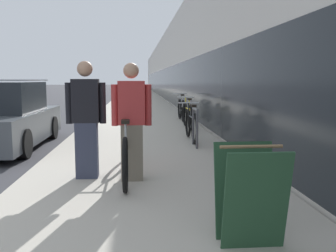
{
  "coord_description": "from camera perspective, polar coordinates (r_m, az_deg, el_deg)",
  "views": [
    {
      "loc": [
        5.58,
        -3.78,
        1.57
      ],
      "look_at": [
        7.08,
        14.16,
        -0.68
      ],
      "focal_mm": 40.0,
      "sensor_mm": 36.0,
      "label": 1
    }
  ],
  "objects": [
    {
      "name": "cruiser_bike_farthest",
      "position": [
        13.45,
        2.05,
        2.57
      ],
      "size": [
        0.52,
        1.8,
        0.96
      ],
      "color": "black",
      "rests_on": "sidewalk_slab"
    },
    {
      "name": "person_rider",
      "position": [
        5.44,
        -5.55,
        0.63
      ],
      "size": [
        0.58,
        0.23,
        1.7
      ],
      "color": "#756B5B",
      "rests_on": "sidewalk_slab"
    },
    {
      "name": "sidewalk_slab",
      "position": [
        24.82,
        -4.49,
        3.59
      ],
      "size": [
        3.78,
        70.0,
        0.1
      ],
      "color": "#BCB5A5",
      "rests_on": "ground"
    },
    {
      "name": "parked_sedan_curbside",
      "position": [
        9.34,
        -23.77,
        1.03
      ],
      "size": [
        1.83,
        4.2,
        1.57
      ],
      "color": "#4C5156",
      "rests_on": "ground"
    },
    {
      "name": "cruiser_bike_middle",
      "position": [
        11.28,
        2.99,
        1.63
      ],
      "size": [
        0.52,
        1.87,
        0.93
      ],
      "color": "black",
      "rests_on": "sidewalk_slab"
    },
    {
      "name": "storefront_facade",
      "position": [
        33.54,
        7.44,
        8.6
      ],
      "size": [
        10.01,
        70.0,
        4.95
      ],
      "color": "silver",
      "rests_on": "ground"
    },
    {
      "name": "person_bystander",
      "position": [
        5.67,
        -12.36,
        0.92
      ],
      "size": [
        0.59,
        0.23,
        1.73
      ],
      "color": "#33384C",
      "rests_on": "sidewalk_slab"
    },
    {
      "name": "cruiser_bike_nearest",
      "position": [
        9.01,
        3.55,
        0.17
      ],
      "size": [
        0.52,
        1.81,
        0.9
      ],
      "color": "black",
      "rests_on": "sidewalk_slab"
    },
    {
      "name": "sandwich_board_sign",
      "position": [
        3.46,
        12.39,
        -10.15
      ],
      "size": [
        0.56,
        0.56,
        0.9
      ],
      "color": "#23472D",
      "rests_on": "sidewalk_slab"
    },
    {
      "name": "tandem_bicycle",
      "position": [
        5.84,
        -6.26,
        -3.53
      ],
      "size": [
        0.52,
        2.68,
        0.92
      ],
      "color": "black",
      "rests_on": "sidewalk_slab"
    },
    {
      "name": "bike_rack_hoop",
      "position": [
        8.2,
        4.16,
        0.41
      ],
      "size": [
        0.05,
        0.6,
        0.84
      ],
      "color": "#4C4C51",
      "rests_on": "sidewalk_slab"
    }
  ]
}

